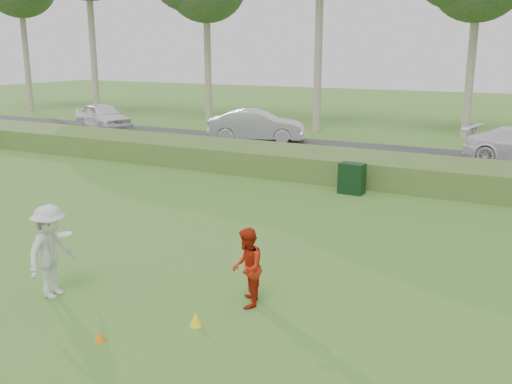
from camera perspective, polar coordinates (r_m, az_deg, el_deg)
The scene contains 10 objects.
ground at distance 11.05m, azimuth -9.86°, elevation -11.08°, with size 120.00×120.00×0.00m, color #3A6D24.
reed_strip at distance 21.23m, azimuth 10.09°, elevation 2.43°, with size 80.00×3.00×0.90m, color #456528.
park_road at distance 26.04m, azimuth 13.43°, elevation 3.46°, with size 80.00×6.00×0.06m, color #2D2D2D.
player_white at distance 11.61m, azimuth -19.83°, elevation -5.61°, with size 0.95×1.26×1.83m.
player_red at distance 10.60m, azimuth -0.90°, elevation -7.57°, with size 0.73×0.57×1.50m, color #B5220F.
cone_orange at distance 9.95m, azimuth -15.32°, elevation -13.76°, with size 0.17×0.17×0.19m, color orange.
cone_yellow at distance 10.15m, azimuth -6.04°, elevation -12.55°, with size 0.22×0.22×0.25m, color yellow.
utility_cabinet at distance 19.11m, azimuth 9.56°, elevation 1.35°, with size 0.82×0.51×1.02m, color black.
car_left at distance 34.88m, azimuth -15.08°, elevation 7.31°, with size 1.83×4.54×1.55m, color white.
car_mid at distance 29.34m, azimuth 0.05°, elevation 6.65°, with size 1.70×4.87×1.61m, color silver.
Camera 1 is at (6.22, -7.86, 4.66)m, focal length 40.00 mm.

